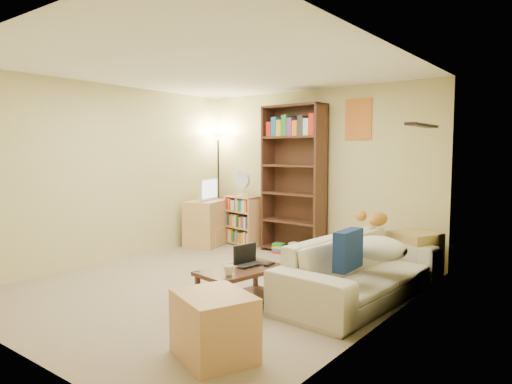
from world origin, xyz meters
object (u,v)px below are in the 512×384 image
television (205,190)px  side_table (414,255)px  coffee_table (241,283)px  short_bookshelf (242,221)px  sofa (362,268)px  tall_bookshelf (293,175)px  mug (229,270)px  end_cabinet (214,326)px  desk_fan (242,182)px  floor_lamp (218,155)px  tv_stand (206,223)px  tabby_cat (375,219)px  laptop (253,266)px

television → side_table: (3.42, 0.16, -0.65)m
coffee_table → short_bookshelf: short_bookshelf is taller
sofa → tall_bookshelf: size_ratio=1.00×
sofa → television: bearing=76.6°
sofa → tall_bookshelf: bearing=55.2°
sofa → mug: sofa is taller
television → end_cabinet: television is taller
mug → television: (-2.47, 2.25, 0.49)m
coffee_table → side_table: 2.37m
television → desk_fan: size_ratio=1.47×
floor_lamp → mug: bearing=-46.2°
tall_bookshelf → short_bookshelf: size_ratio=2.74×
sofa → side_table: size_ratio=3.98×
tv_stand → floor_lamp: floor_lamp is taller
tall_bookshelf → desk_fan: 0.95m
tabby_cat → laptop: (-0.55, -1.73, -0.33)m
floor_lamp → tv_stand: bearing=-77.0°
short_bookshelf → tall_bookshelf: bearing=13.6°
floor_lamp → side_table: size_ratio=3.32×
coffee_table → tall_bookshelf: (-0.95, 2.42, 0.95)m
coffee_table → tall_bookshelf: bearing=120.7°
tall_bookshelf → floor_lamp: 1.58m
tall_bookshelf → side_table: (1.97, -0.27, -0.91)m
floor_lamp → television: bearing=-77.0°
mug → floor_lamp: floor_lamp is taller
television → tall_bookshelf: size_ratio=0.28×
side_table → desk_fan: bearing=176.4°
tall_bookshelf → short_bookshelf: bearing=-174.7°
coffee_table → end_cabinet: size_ratio=1.60×
laptop → tall_bookshelf: 2.63m
coffee_table → floor_lamp: size_ratio=0.50×
laptop → side_table: side_table is taller
tv_stand → end_cabinet: tv_stand is taller
side_table → sofa: bearing=-98.3°
desk_fan → sofa: bearing=-26.1°
desk_fan → tall_bookshelf: bearing=5.4°
sofa → tabby_cat: 0.99m
side_table → tabby_cat: bearing=-144.1°
mug → desk_fan: size_ratio=0.31×
coffee_table → tabby_cat: bearing=80.9°
tv_stand → short_bookshelf: size_ratio=0.91×
floor_lamp → side_table: (3.52, -0.27, -1.23)m
mug → desk_fan: (-1.96, 2.59, 0.62)m
sofa → short_bookshelf: short_bookshelf is taller
television → short_bookshelf: (0.47, 0.39, -0.52)m
coffee_table → side_table: side_table is taller
tall_bookshelf → end_cabinet: (1.51, -3.42, -0.95)m
tabby_cat → television: (-3.02, 0.13, 0.20)m
television → coffee_table: bearing=-146.6°
tall_bookshelf → side_table: bearing=-5.2°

